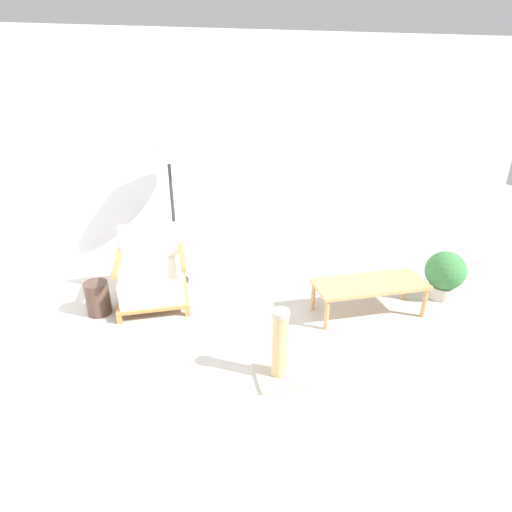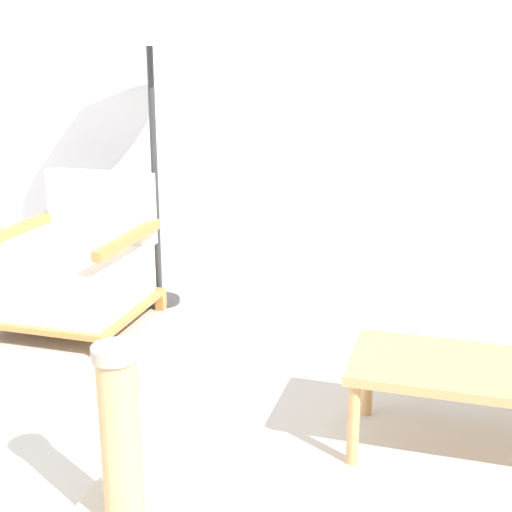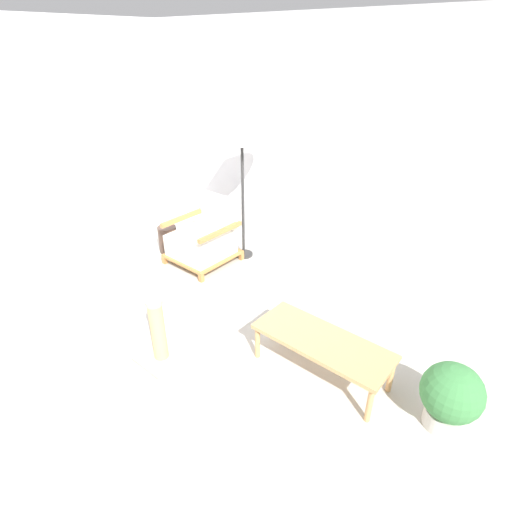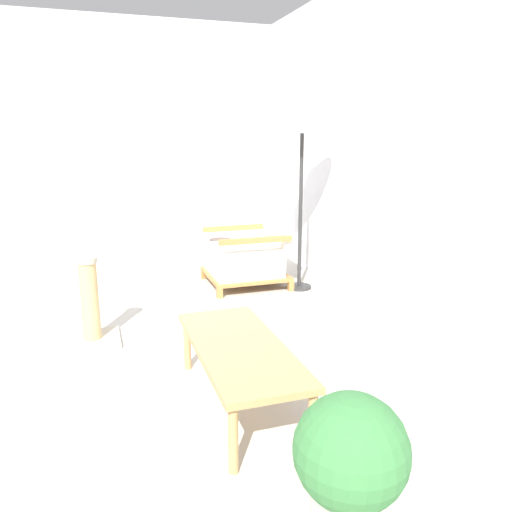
% 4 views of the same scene
% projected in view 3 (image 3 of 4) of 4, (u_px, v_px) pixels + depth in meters
% --- Properties ---
extents(ground_plane, '(14.00, 14.00, 0.00)m').
position_uv_depth(ground_plane, '(141.00, 369.00, 3.37)').
color(ground_plane, '#B7B2A8').
extents(wall_back, '(8.00, 0.06, 2.70)m').
position_uv_depth(wall_back, '(312.00, 153.00, 4.40)').
color(wall_back, silver).
rests_on(wall_back, ground_plane).
extents(wall_left, '(0.06, 8.00, 2.70)m').
position_uv_depth(wall_left, '(25.00, 150.00, 4.51)').
color(wall_left, silver).
rests_on(wall_left, ground_plane).
extents(armchair, '(0.71, 0.74, 0.78)m').
position_uv_depth(armchair, '(204.00, 240.00, 4.89)').
color(armchair, '#B2753D').
rests_on(armchair, ground_plane).
extents(floor_lamp, '(0.50, 0.50, 1.74)m').
position_uv_depth(floor_lamp, '(242.00, 132.00, 4.41)').
color(floor_lamp, '#2D2D2D').
rests_on(floor_lamp, ground_plane).
extents(coffee_table, '(1.12, 0.45, 0.35)m').
position_uv_depth(coffee_table, '(322.00, 343.00, 3.18)').
color(coffee_table, tan).
rests_on(coffee_table, ground_plane).
extents(vase, '(0.24, 0.24, 0.35)m').
position_uv_depth(vase, '(168.00, 239.00, 5.16)').
color(vase, '#473328').
rests_on(vase, ground_plane).
extents(potted_plant, '(0.42, 0.42, 0.53)m').
position_uv_depth(potted_plant, '(451.00, 396.00, 2.74)').
color(potted_plant, beige).
rests_on(potted_plant, ground_plane).
extents(scratching_post, '(0.37, 0.37, 0.62)m').
position_uv_depth(scratching_post, '(159.00, 338.00, 3.37)').
color(scratching_post, '#B2A893').
rests_on(scratching_post, ground_plane).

